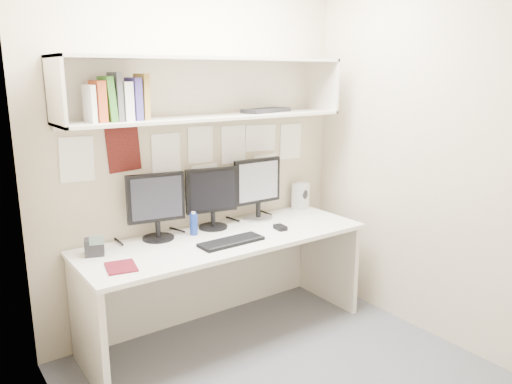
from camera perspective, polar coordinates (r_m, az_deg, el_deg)
floor at (r=3.27m, az=3.02°, el=-20.32°), size 2.40×2.00×0.01m
wall_back at (r=3.60m, az=-6.67°, el=5.06°), size 2.40×0.02×2.60m
wall_front at (r=2.11m, az=20.57°, el=-1.69°), size 2.40×0.02×2.60m
wall_left at (r=2.24m, az=-21.36°, el=-0.86°), size 0.02×2.00×2.60m
wall_right at (r=3.64m, az=18.35°, el=4.55°), size 0.02×2.00×2.60m
desk at (r=3.57m, az=-3.50°, el=-10.63°), size 2.00×0.70×0.73m
overhead_hutch at (r=3.44m, az=-5.72°, el=11.73°), size 2.00×0.38×0.40m
pinned_papers at (r=3.60m, az=-6.61°, el=4.26°), size 1.92×0.01×0.48m
monitor_left at (r=3.37m, az=-11.34°, el=-1.29°), size 0.39×0.21×0.45m
monitor_center at (r=3.56m, az=-5.06°, el=-0.38°), size 0.38×0.21×0.44m
monitor_right at (r=3.77m, az=0.18°, el=0.64°), size 0.40×0.22×0.46m
keyboard at (r=3.29m, az=-2.84°, el=-5.69°), size 0.44×0.17×0.02m
mouse at (r=3.57m, az=2.80°, el=-4.07°), size 0.07×0.11×0.03m
speaker at (r=4.11m, az=5.12°, el=-0.42°), size 0.14×0.14×0.22m
blue_bottle at (r=3.46m, az=-7.14°, el=-3.63°), size 0.05×0.05×0.17m
maroon_notebook at (r=2.99m, az=-15.16°, el=-8.27°), size 0.20×0.23×0.01m
desk_phone at (r=3.22m, az=-17.98°, el=-5.97°), size 0.14×0.13×0.14m
book_stack at (r=3.12m, az=-15.56°, el=10.15°), size 0.35×0.18×0.28m
hutch_tray at (r=3.68m, az=1.17°, el=9.31°), size 0.42×0.25×0.03m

